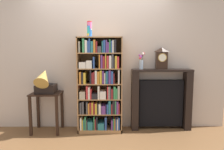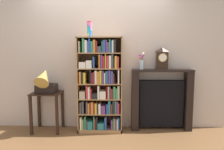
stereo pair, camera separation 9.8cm
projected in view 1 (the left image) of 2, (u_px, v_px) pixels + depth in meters
name	position (u px, v px, depth m)	size (l,w,h in m)	color
ground_plane	(100.00, 132.00, 3.69)	(7.49, 6.40, 0.02)	brown
wall_back	(105.00, 58.00, 3.82)	(4.49, 0.08, 2.60)	beige
bookshelf	(100.00, 87.00, 3.66)	(0.77, 0.36, 1.67)	#A87A4C
cup_stack	(90.00, 29.00, 3.50)	(0.08, 0.08, 0.26)	blue
side_table_left	(47.00, 103.00, 3.65)	(0.51, 0.44, 0.70)	black
gramophone	(45.00, 82.00, 3.54)	(0.33, 0.47, 0.50)	black
fireplace_mantel	(161.00, 100.00, 3.78)	(1.08, 0.23, 1.11)	black
mantel_clock	(162.00, 58.00, 3.67)	(0.20, 0.12, 0.39)	black
flower_vase	(141.00, 61.00, 3.68)	(0.11, 0.10, 0.30)	#99B2D1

